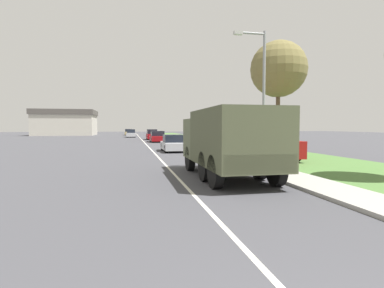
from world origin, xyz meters
TOP-DOWN VIEW (x-y plane):
  - ground_plane at (0.00, 40.00)m, footprint 180.00×180.00m
  - lane_centre_stripe at (0.00, 40.00)m, footprint 0.12×120.00m
  - sidewalk_right at (4.50, 40.00)m, footprint 1.80×120.00m
  - grass_strip_right at (8.90, 40.00)m, footprint 7.00×120.00m
  - military_truck at (2.03, 11.16)m, footprint 2.54×6.54m
  - car_nearest_ahead at (1.75, 24.86)m, footprint 1.85×4.30m
  - car_second_ahead at (1.85, 40.91)m, footprint 1.94×4.74m
  - car_third_ahead at (1.67, 48.83)m, footprint 1.76×4.41m
  - car_fourth_ahead at (-1.66, 60.63)m, footprint 1.80×4.39m
  - car_farthest_ahead at (-2.19, 76.15)m, footprint 1.90×4.73m
  - pickup_truck at (6.95, 17.57)m, footprint 1.98×5.18m
  - lamp_post at (4.53, 13.67)m, footprint 1.69×0.24m
  - tree_mid_right at (8.70, 19.70)m, footprint 4.06×4.06m
  - building_distant at (-17.30, 78.52)m, footprint 14.07×12.27m

SIDE VIEW (x-z plane):
  - ground_plane at x=0.00m, z-range 0.00..0.00m
  - lane_centre_stripe at x=0.00m, z-range 0.00..0.00m
  - grass_strip_right at x=8.90m, z-range 0.00..0.02m
  - sidewalk_right at x=4.50m, z-range 0.00..0.12m
  - car_nearest_ahead at x=1.75m, z-range -0.06..1.36m
  - car_second_ahead at x=1.85m, z-range -0.07..1.45m
  - car_farthest_ahead at x=-2.19m, z-range -0.07..1.46m
  - car_fourth_ahead at x=-1.66m, z-range -0.08..1.52m
  - car_third_ahead at x=1.67m, z-range -0.09..1.59m
  - pickup_truck at x=6.95m, z-range -0.03..1.78m
  - military_truck at x=2.03m, z-range 0.19..2.96m
  - building_distant at x=-17.30m, z-range 0.04..6.22m
  - lamp_post at x=4.53m, z-range 0.78..7.53m
  - tree_mid_right at x=8.70m, z-range 2.11..10.39m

